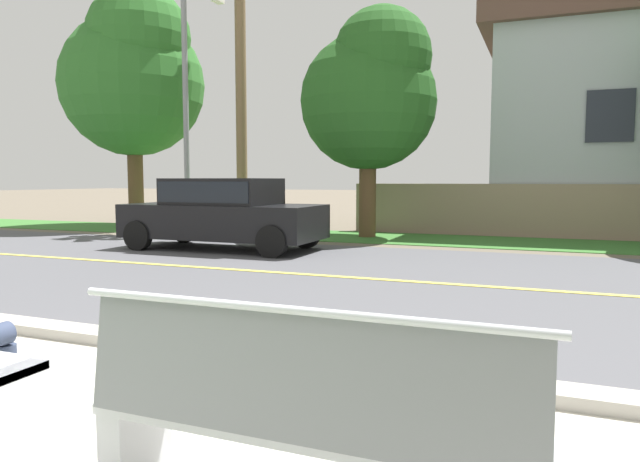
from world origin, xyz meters
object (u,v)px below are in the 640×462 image
shade_tree_left (372,91)px  car_black_near (223,210)px  bench_right (304,423)px  streetlamp (189,87)px  shade_tree_far_left (134,74)px

shade_tree_left → car_black_near: bearing=-121.9°
bench_right → shade_tree_left: (-3.31, 12.05, 3.31)m
streetlamp → shade_tree_far_left: (-2.74, 0.97, 0.72)m
car_black_near → streetlamp: size_ratio=0.59×
streetlamp → shade_tree_far_left: size_ratio=0.97×
car_black_near → shade_tree_left: size_ratio=0.74×
bench_right → shade_tree_far_left: 17.72m
shade_tree_far_left → shade_tree_left: (8.12, -0.75, -1.11)m
shade_tree_far_left → shade_tree_left: size_ratio=1.29×
car_black_near → streetlamp: 5.68m
car_black_near → shade_tree_far_left: size_ratio=0.57×
bench_right → streetlamp: bearing=126.3°
bench_right → shade_tree_far_left: (-11.43, 12.80, 4.42)m
car_black_near → streetlamp: bearing=132.7°
car_black_near → shade_tree_left: shade_tree_left is taller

